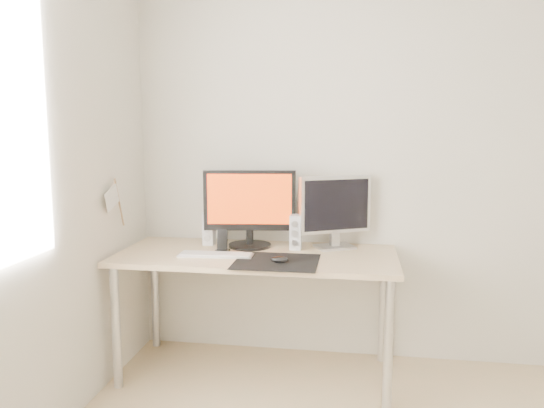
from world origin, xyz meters
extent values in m
plane|color=silver|center=(0.00, 1.75, 1.25)|extent=(3.50, 0.00, 3.50)
cube|color=black|center=(-0.79, 1.20, 0.73)|extent=(0.45, 0.40, 0.00)
ellipsoid|color=black|center=(-0.77, 1.17, 0.75)|extent=(0.10, 0.06, 0.04)
cube|color=#D1B587|center=(-0.93, 1.38, 0.71)|extent=(1.60, 0.70, 0.03)
cylinder|color=silver|center=(-1.67, 1.09, 0.35)|extent=(0.05, 0.05, 0.70)
cylinder|color=silver|center=(-0.19, 1.09, 0.35)|extent=(0.05, 0.05, 0.70)
cylinder|color=silver|center=(-1.67, 1.67, 0.35)|extent=(0.05, 0.05, 0.70)
cylinder|color=silver|center=(-0.19, 1.67, 0.35)|extent=(0.05, 0.05, 0.70)
cylinder|color=black|center=(-1.00, 1.54, 0.74)|extent=(0.29, 0.29, 0.02)
cylinder|color=black|center=(-1.00, 1.54, 0.81)|extent=(0.05, 0.05, 0.12)
cube|color=black|center=(-1.00, 1.53, 1.02)|extent=(0.55, 0.12, 0.36)
cube|color=#EE510C|center=(-1.00, 1.51, 1.03)|extent=(0.50, 0.07, 0.30)
cube|color=silver|center=(-0.49, 1.59, 0.74)|extent=(0.27, 0.24, 0.01)
cube|color=#B0B0B2|center=(-0.49, 1.59, 0.80)|extent=(0.06, 0.06, 0.10)
cube|color=silver|center=(-0.49, 1.59, 0.99)|extent=(0.42, 0.24, 0.34)
cube|color=black|center=(-0.48, 1.57, 0.99)|extent=(0.36, 0.19, 0.30)
cube|color=white|center=(-1.26, 1.56, 0.83)|extent=(0.07, 0.08, 0.21)
cylinder|color=silver|center=(-1.26, 1.52, 0.78)|extent=(0.04, 0.01, 0.04)
cylinder|color=silver|center=(-1.26, 1.52, 0.83)|extent=(0.04, 0.01, 0.04)
cylinder|color=silver|center=(-1.26, 1.52, 0.89)|extent=(0.04, 0.01, 0.04)
cube|color=white|center=(-0.72, 1.52, 0.83)|extent=(0.07, 0.08, 0.21)
cylinder|color=silver|center=(-0.72, 1.48, 0.78)|extent=(0.04, 0.01, 0.04)
cylinder|color=silver|center=(-0.72, 1.48, 0.83)|extent=(0.04, 0.01, 0.04)
cylinder|color=#B2B2B4|center=(-0.72, 1.48, 0.89)|extent=(0.04, 0.01, 0.04)
cube|color=silver|center=(-1.15, 1.28, 0.73)|extent=(0.42, 0.13, 0.01)
cube|color=white|center=(-1.15, 1.28, 0.74)|extent=(0.40, 0.11, 0.01)
cube|color=black|center=(-1.13, 1.37, 0.74)|extent=(0.08, 0.07, 0.02)
cube|color=black|center=(-1.13, 1.37, 0.81)|extent=(0.06, 0.03, 0.12)
cylinder|color=#A57F54|center=(-1.72, 1.30, 1.02)|extent=(0.01, 0.10, 0.29)
cube|color=white|center=(-1.72, 1.21, 1.06)|extent=(0.00, 0.19, 0.15)
camera|label=1|loc=(-0.37, -1.55, 1.45)|focal=35.00mm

